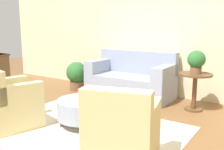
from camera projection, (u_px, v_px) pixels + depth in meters
name	position (u px, v px, depth m)	size (l,w,h in m)	color
ground_plane	(83.00, 130.00, 3.84)	(16.00, 16.00, 0.00)	brown
wall_back	(156.00, 30.00, 5.64)	(8.92, 0.12, 2.80)	beige
rug	(83.00, 130.00, 3.84)	(2.84, 2.06, 0.01)	beige
couch	(131.00, 80.00, 5.60)	(1.81, 0.86, 0.96)	#8E99B2
armchair_left	(8.00, 104.00, 3.87)	(0.87, 0.90, 0.90)	beige
armchair_right	(122.00, 134.00, 2.81)	(0.87, 0.90, 0.90)	beige
ottoman_table	(84.00, 109.00, 3.96)	(0.81, 0.81, 0.40)	#8E99B2
side_table	(195.00, 85.00, 4.66)	(0.59, 0.59, 0.67)	brown
potted_plant_on_side_table	(196.00, 61.00, 4.58)	(0.31, 0.31, 0.41)	brown
potted_plant_floor	(77.00, 75.00, 6.12)	(0.49, 0.49, 0.67)	brown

